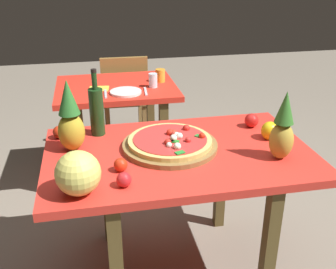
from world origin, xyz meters
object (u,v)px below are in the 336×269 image
Objects in this scene: display_table at (179,167)px; tomato_near_board at (251,120)px; drinking_glass_juice at (160,75)px; tomato_at_corner at (59,132)px; drinking_glass_water at (153,80)px; tomato_beside_pepper at (124,180)px; wine_bottle at (97,110)px; pineapple_right at (70,119)px; knife_utensil at (146,91)px; melon at (78,173)px; tomato_by_bottle at (121,165)px; bell_pepper at (270,131)px; background_table at (117,102)px; pizza_board at (170,145)px; pineapple_left at (283,129)px; napkin_folded at (99,89)px; dinner_plate at (126,92)px; dining_chair at (125,95)px; fork_utensil at (106,94)px; pizza at (171,140)px.

display_table is 16.71× the size of tomato_near_board.
display_table is 1.19m from drinking_glass_juice.
drinking_glass_water reaches higher than tomato_at_corner.
wine_bottle is at bearing 98.43° from tomato_beside_pepper.
pineapple_right is 0.97m from knife_utensil.
melon is 2.99× the size of tomato_by_bottle.
pineapple_right is 0.99m from tomato_near_board.
bell_pepper is 1.10m from tomato_at_corner.
background_table is at bearing 86.34° from tomato_by_bottle.
pineapple_left is at bearing -23.16° from pizza_board.
napkin_folded is at bearing 107.72° from display_table.
tomato_by_bottle is (0.18, 0.15, -0.06)m from melon.
tomato_beside_pepper is at bearing -137.07° from display_table.
tomato_by_bottle is 1.10m from dinner_plate.
dining_chair is 10.84× the size of tomato_near_board.
dinner_plate is (-0.21, -0.10, -0.04)m from drinking_glass_water.
drinking_glass_water is (-0.41, 1.21, -0.10)m from pineapple_left.
drinking_glass_juice is 0.48m from fork_utensil.
tomato_near_board reaches higher than knife_utensil.
bell_pepper is (0.50, 0.05, 0.14)m from display_table.
wine_bottle is 2.56× the size of napkin_folded.
melon is at bearing 80.85° from dining_chair.
display_table is at bearing -70.40° from fork_utensil.
pizza_board is 0.92m from dinner_plate.
dinner_plate is (-0.16, 0.95, 0.10)m from display_table.
bell_pepper is at bearing -11.56° from tomato_at_corner.
tomato_by_bottle is 1.13m from knife_utensil.
melon is 1.03× the size of fork_utensil.
pizza_board is at bearing 128.58° from display_table.
wine_bottle reaches higher than pizza_board.
knife_utensil is at bearing 89.27° from pizza_board.
pizza_board is 1.08m from napkin_folded.
background_table is 0.91m from wine_bottle.
pineapple_right is at bearing 94.45° from melon.
tomato_by_bottle is at bearing -79.21° from wine_bottle.
pineapple_left is 1.28m from drinking_glass_water.
bell_pepper is at bearing 5.60° from display_table.
tomato_at_corner is (-0.20, -0.02, -0.10)m from wine_bottle.
wine_bottle is 4.57× the size of tomato_near_board.
pineapple_left is 4.79× the size of tomato_at_corner.
tomato_by_bottle is 0.34× the size of knife_utensil.
pizza is 1.91× the size of dinner_plate.
background_table is 13.55× the size of tomato_beside_pepper.
fork_utensil is at bearing -72.47° from napkin_folded.
drinking_glass_water reaches higher than dinner_plate.
drinking_glass_juice is (0.50, 0.89, -0.09)m from wine_bottle.
pineapple_right reaches higher than napkin_folded.
dining_chair is at bearing 75.81° from pineapple_right.
pizza is 0.53m from bell_pepper.
pineapple_right reaches higher than drinking_glass_juice.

